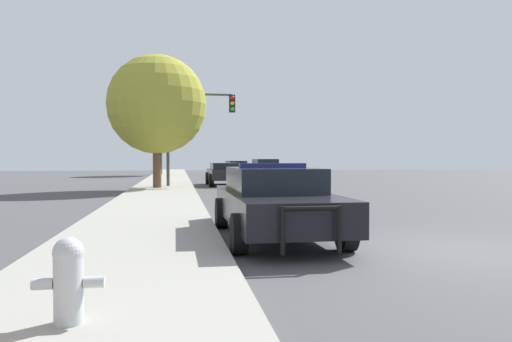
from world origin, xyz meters
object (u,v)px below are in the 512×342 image
traffic_light (196,119)px  car_background_midblock (224,173)px  fire_hydrant (68,278)px  police_car (274,200)px  car_background_oncoming (266,169)px  tree_sidewalk_mid (157,105)px  tree_sidewalk_far (160,125)px  car_background_distant (236,168)px

traffic_light → car_background_midblock: (1.67, 2.39, -2.85)m
fire_hydrant → police_car: bearing=61.1°
car_background_oncoming → car_background_midblock: bearing=59.9°
police_car → car_background_oncoming: (4.34, 25.51, 0.04)m
fire_hydrant → car_background_midblock: bearing=81.5°
tree_sidewalk_mid → tree_sidewalk_far: bearing=91.6°
fire_hydrant → car_background_distant: car_background_distant is taller
car_background_oncoming → tree_sidewalk_mid: 13.23m
fire_hydrant → car_background_midblock: size_ratio=0.17×
car_background_midblock → tree_sidewalk_mid: size_ratio=0.71×
car_background_distant → car_background_midblock: bearing=-103.0°
fire_hydrant → car_background_distant: 38.91m
police_car → tree_sidewalk_mid: 15.56m
car_background_midblock → police_car: bearing=-92.7°
traffic_light → car_background_distant: 17.88m
fire_hydrant → car_background_oncoming: (7.13, 30.58, 0.25)m
police_car → traffic_light: 16.48m
police_car → car_background_oncoming: 25.88m
car_background_oncoming → car_background_distant: size_ratio=0.90×
car_background_distant → tree_sidewalk_far: bearing=155.8°
car_background_oncoming → tree_sidewalk_mid: bearing=53.3°
car_background_midblock → tree_sidewalk_far: size_ratio=0.69×
traffic_light → car_background_oncoming: size_ratio=1.14×
car_background_distant → fire_hydrant: bearing=-102.6°
tree_sidewalk_far → car_background_midblock: bearing=-76.4°
police_car → tree_sidewalk_mid: size_ratio=0.80×
tree_sidewalk_far → tree_sidewalk_mid: (0.60, -20.90, -0.42)m
police_car → car_background_oncoming: size_ratio=1.20×
fire_hydrant → traffic_light: 21.57m
traffic_light → police_car: bearing=-86.7°
traffic_light → car_background_oncoming: bearing=60.4°
traffic_light → tree_sidewalk_mid: 2.37m
police_car → fire_hydrant: 5.79m
car_background_distant → car_background_midblock: (-2.37, -14.80, -0.00)m
fire_hydrant → tree_sidewalk_mid: (-0.05, 19.98, 3.59)m
tree_sidewalk_mid → police_car: bearing=-79.2°
fire_hydrant → car_background_oncoming: size_ratio=0.18×
police_car → fire_hydrant: police_car is taller
car_background_oncoming → car_background_midblock: 7.80m
car_background_distant → tree_sidewalk_mid: size_ratio=0.74×
car_background_distant → car_background_midblock: size_ratio=1.05×
police_car → traffic_light: traffic_light is taller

